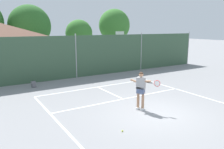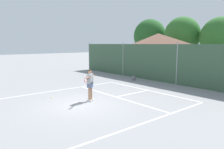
% 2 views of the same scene
% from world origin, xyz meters
% --- Properties ---
extents(ground_plane, '(120.00, 120.00, 0.00)m').
position_xyz_m(ground_plane, '(0.00, 0.00, 0.00)').
color(ground_plane, gray).
extents(court_markings, '(8.30, 11.10, 0.01)m').
position_xyz_m(court_markings, '(0.00, 0.65, 0.00)').
color(court_markings, white).
rests_on(court_markings, ground).
extents(chainlink_fence, '(26.09, 0.09, 3.45)m').
position_xyz_m(chainlink_fence, '(0.00, 9.00, 1.65)').
color(chainlink_fence, '#38563D').
rests_on(chainlink_fence, ground).
extents(clubhouse_building, '(7.46, 5.33, 4.48)m').
position_xyz_m(clubhouse_building, '(-5.44, 13.37, 2.32)').
color(clubhouse_building, beige).
rests_on(clubhouse_building, ground).
extents(treeline_backdrop, '(26.34, 4.53, 7.01)m').
position_xyz_m(treeline_backdrop, '(-2.80, 19.14, 4.21)').
color(treeline_backdrop, brown).
rests_on(treeline_backdrop, ground).
extents(tennis_player, '(0.87, 1.21, 1.85)m').
position_xyz_m(tennis_player, '(-0.21, 0.69, 1.11)').
color(tennis_player, silver).
rests_on(tennis_player, ground).
extents(tennis_ball, '(0.07, 0.07, 0.07)m').
position_xyz_m(tennis_ball, '(-2.30, -0.80, 0.03)').
color(tennis_ball, '#CCE033').
rests_on(tennis_ball, ground).
extents(backpack_grey, '(0.30, 0.27, 0.46)m').
position_xyz_m(backpack_grey, '(-3.63, 7.72, 0.19)').
color(backpack_grey, slate).
rests_on(backpack_grey, ground).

